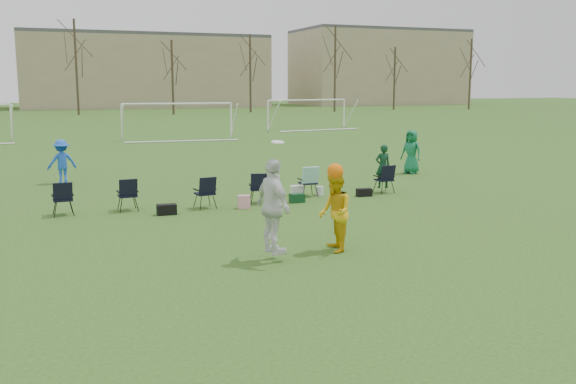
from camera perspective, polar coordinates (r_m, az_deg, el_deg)
name	(u,v)px	position (r m, az deg, el deg)	size (l,w,h in m)	color
ground	(315,277)	(12.49, 2.46, -7.55)	(260.00, 260.00, 0.00)	#275019
fielder_blue	(62,162)	(25.39, -19.47, 2.56)	(1.06, 0.61, 1.64)	blue
fielder_green_far	(411,152)	(27.14, 10.90, 3.53)	(0.88, 0.58, 1.81)	#126840
center_contest	(304,209)	(13.71, 1.41, -1.48)	(2.30, 1.37, 2.53)	white
sideline_setup	(254,186)	(20.17, -3.07, 0.49)	(11.04, 2.04, 1.65)	#0F3820
goal_mid	(178,111)	(43.85, -9.78, 7.13)	(7.40, 0.63, 2.46)	white
goal_right	(307,106)	(53.20, 1.74, 7.66)	(7.35, 1.14, 2.46)	white
tree_line	(80,72)	(80.93, -18.04, 10.09)	(110.28, 3.28, 11.40)	#382B21
building_row	(111,70)	(107.57, -15.44, 10.45)	(126.00, 16.00, 13.00)	tan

